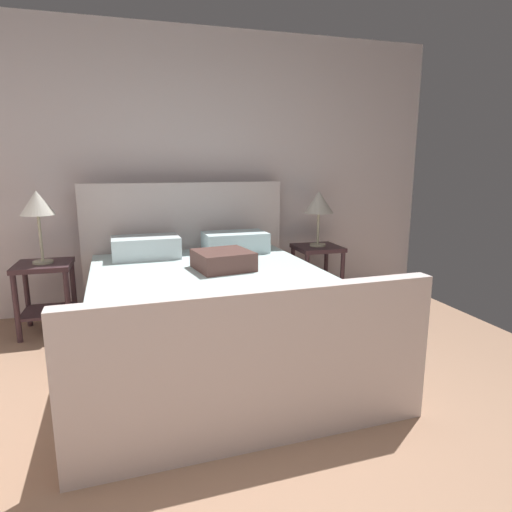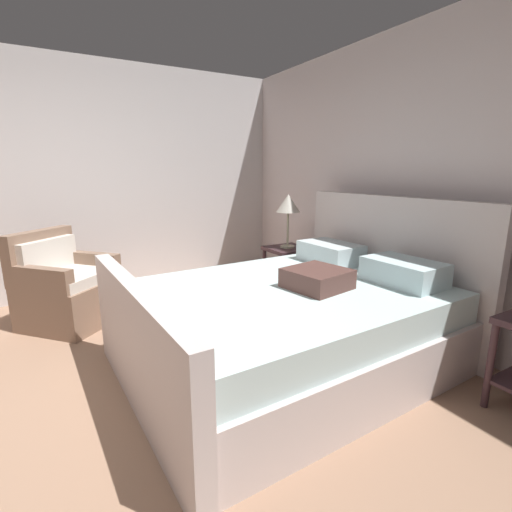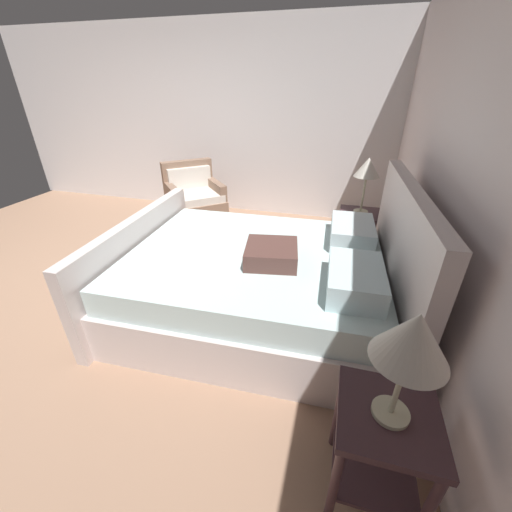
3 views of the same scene
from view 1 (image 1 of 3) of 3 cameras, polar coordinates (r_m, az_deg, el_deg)
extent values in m
cube|color=silver|center=(4.40, -9.63, 10.86)|extent=(5.20, 0.12, 2.67)
cube|color=silver|center=(3.26, -5.75, -9.68)|extent=(1.84, 2.19, 0.40)
cube|color=silver|center=(4.20, -9.19, 1.06)|extent=(1.88, 0.18, 1.24)
cube|color=silver|center=(2.20, 0.72, -14.75)|extent=(1.88, 0.18, 0.82)
cube|color=silver|center=(3.16, -5.86, -4.45)|extent=(1.76, 2.13, 0.22)
cube|color=silver|center=(3.82, -14.29, 1.15)|extent=(0.57, 0.38, 0.18)
cube|color=silver|center=(3.95, -2.78, 1.84)|extent=(0.57, 0.38, 0.18)
cube|color=brown|center=(3.30, -4.36, -0.52)|extent=(0.46, 0.46, 0.14)
cube|color=#3E282D|center=(4.41, 8.11, 1.07)|extent=(0.44, 0.44, 0.04)
cube|color=#3E282D|center=(4.50, 7.96, -3.93)|extent=(0.40, 0.40, 0.02)
cylinder|color=#3E282D|center=(4.24, 6.68, -3.51)|extent=(0.04, 0.04, 0.56)
cylinder|color=#3E282D|center=(4.39, 11.27, -3.10)|extent=(0.04, 0.04, 0.56)
cylinder|color=#3E282D|center=(4.58, 4.86, -2.31)|extent=(0.04, 0.04, 0.56)
cylinder|color=#3E282D|center=(4.72, 9.17, -1.98)|extent=(0.04, 0.04, 0.56)
cylinder|color=#B7B293|center=(4.41, 8.12, 1.46)|extent=(0.16, 0.16, 0.02)
cylinder|color=#B7B293|center=(4.38, 8.18, 3.60)|extent=(0.02, 0.02, 0.31)
cone|color=beige|center=(4.35, 8.28, 7.05)|extent=(0.29, 0.29, 0.22)
cube|color=#3E282D|center=(4.01, -26.20, -1.12)|extent=(0.44, 0.44, 0.04)
cube|color=#3E282D|center=(4.11, -25.69, -6.57)|extent=(0.40, 0.40, 0.02)
cylinder|color=#3E282D|center=(3.94, -29.00, -6.12)|extent=(0.04, 0.04, 0.56)
cylinder|color=#3E282D|center=(3.87, -23.49, -5.92)|extent=(0.04, 0.04, 0.56)
cylinder|color=#3E282D|center=(4.30, -27.90, -4.61)|extent=(0.04, 0.04, 0.56)
cylinder|color=#3E282D|center=(4.23, -22.86, -4.40)|extent=(0.04, 0.04, 0.56)
cylinder|color=#B7B293|center=(4.00, -26.24, -0.70)|extent=(0.16, 0.16, 0.02)
cylinder|color=#B7B293|center=(3.97, -26.50, 2.13)|extent=(0.02, 0.02, 0.38)
cone|color=beige|center=(3.94, -26.88, 6.27)|extent=(0.27, 0.27, 0.20)
camera|label=2|loc=(3.05, 46.03, 9.60)|focal=26.19mm
camera|label=3|loc=(4.60, 22.42, 16.85)|focal=22.24mm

